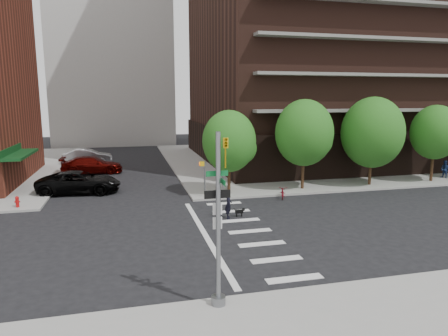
% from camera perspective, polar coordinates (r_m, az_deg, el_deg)
% --- Properties ---
extents(ground, '(120.00, 120.00, 0.00)m').
position_cam_1_polar(ground, '(21.52, -4.02, -9.63)').
color(ground, black).
rests_on(ground, ground).
extents(sidewalk_ne, '(39.00, 33.00, 0.15)m').
position_cam_1_polar(sidewalk_ne, '(50.12, 14.85, 1.47)').
color(sidewalk_ne, gray).
rests_on(sidewalk_ne, ground).
extents(crosswalk, '(3.85, 13.00, 0.01)m').
position_cam_1_polar(crosswalk, '(21.97, 1.73, -9.17)').
color(crosswalk, silver).
rests_on(crosswalk, ground).
extents(tree_a, '(4.00, 4.00, 5.90)m').
position_cam_1_polar(tree_a, '(29.60, 0.73, 3.84)').
color(tree_a, '#301E11').
rests_on(tree_a, sidewalk_ne).
extents(tree_b, '(4.50, 4.50, 6.65)m').
position_cam_1_polar(tree_b, '(31.58, 11.37, 4.95)').
color(tree_b, '#301E11').
rests_on(tree_b, sidewalk_ne).
extents(tree_c, '(5.00, 5.00, 6.80)m').
position_cam_1_polar(tree_c, '(34.56, 20.45, 4.77)').
color(tree_c, '#301E11').
rests_on(tree_c, sidewalk_ne).
extents(tree_d, '(4.00, 4.00, 6.20)m').
position_cam_1_polar(tree_d, '(38.25, 27.93, 4.53)').
color(tree_d, '#301E11').
rests_on(tree_d, sidewalk_ne).
extents(traffic_signal, '(0.90, 0.75, 6.00)m').
position_cam_1_polar(traffic_signal, '(13.60, -0.70, -9.41)').
color(traffic_signal, slate).
rests_on(traffic_signal, sidewalk_s).
extents(pedestrian_signal, '(2.18, 0.67, 2.60)m').
position_cam_1_polar(pedestrian_signal, '(28.99, -2.22, -0.67)').
color(pedestrian_signal, slate).
rests_on(pedestrian_signal, sidewalk_ne).
extents(fire_hydrant, '(0.24, 0.24, 0.73)m').
position_cam_1_polar(fire_hydrant, '(29.46, -27.44, -4.23)').
color(fire_hydrant, '#A50C0C').
rests_on(fire_hydrant, sidewalk_nw).
extents(parked_car_black, '(3.43, 6.36, 1.70)m').
position_cam_1_polar(parked_car_black, '(32.44, -19.97, -1.93)').
color(parked_car_black, black).
rests_on(parked_car_black, ground).
extents(parked_car_maroon, '(2.47, 5.77, 1.66)m').
position_cam_1_polar(parked_car_maroon, '(40.50, -18.35, 0.41)').
color(parked_car_maroon, '#450603').
rests_on(parked_car_maroon, ground).
extents(parked_car_silver, '(1.87, 5.20, 1.71)m').
position_cam_1_polar(parked_car_silver, '(46.36, -18.88, 1.57)').
color(parked_car_silver, '#9C9EA3').
rests_on(parked_car_silver, ground).
extents(scooter, '(1.14, 1.80, 0.89)m').
position_cam_1_polar(scooter, '(29.44, 8.39, -3.41)').
color(scooter, maroon).
rests_on(scooter, ground).
extents(dog_walker, '(0.72, 0.57, 1.74)m').
position_cam_1_polar(dog_walker, '(24.22, 0.63, -5.20)').
color(dog_walker, black).
rests_on(dog_walker, ground).
extents(dog, '(0.61, 0.21, 0.51)m').
position_cam_1_polar(dog, '(24.70, 2.26, -6.22)').
color(dog, black).
rests_on(dog, ground).
extents(pedestrian_far, '(0.89, 0.78, 1.57)m').
position_cam_1_polar(pedestrian_far, '(40.58, 29.03, -0.17)').
color(pedestrian_far, navy).
rests_on(pedestrian_far, sidewalk_ne).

